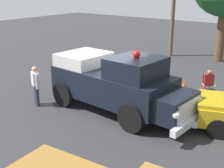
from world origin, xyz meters
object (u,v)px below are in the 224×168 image
at_px(spectator_standing, 36,83).
at_px(traffic_cone, 184,86).
at_px(lawn_chair_near_truck, 208,85).
at_px(vintage_fire_truck, 117,82).
at_px(lawn_chair_by_car, 135,75).
at_px(spectator_seated, 209,83).

bearing_deg(spectator_standing, traffic_cone, -130.03).
relative_size(lawn_chair_near_truck, traffic_cone, 1.61).
bearing_deg(lawn_chair_near_truck, vintage_fire_truck, 57.14).
bearing_deg(traffic_cone, spectator_standing, 49.97).
xyz_separation_m(lawn_chair_near_truck, traffic_cone, (1.09, 0.06, -0.28)).
relative_size(lawn_chair_by_car, spectator_seated, 0.79).
height_order(lawn_chair_by_car, traffic_cone, lawn_chair_by_car).
bearing_deg(lawn_chair_near_truck, lawn_chair_by_car, 10.29).
bearing_deg(spectator_standing, spectator_seated, -137.17).
relative_size(spectator_seated, traffic_cone, 2.03).
relative_size(vintage_fire_truck, lawn_chair_by_car, 5.97).
xyz_separation_m(vintage_fire_truck, spectator_standing, (3.00, 1.50, -0.23)).
bearing_deg(traffic_cone, spectator_seated, 177.29).
distance_m(vintage_fire_truck, spectator_standing, 3.36).
bearing_deg(spectator_standing, vintage_fire_truck, -153.49).
bearing_deg(spectator_seated, lawn_chair_near_truck, -57.87).
xyz_separation_m(lawn_chair_by_car, traffic_cone, (-2.37, -0.57, -0.28)).
bearing_deg(vintage_fire_truck, traffic_cone, -109.48).
height_order(spectator_seated, traffic_cone, spectator_seated).
distance_m(lawn_chair_near_truck, spectator_standing, 7.43).
bearing_deg(lawn_chair_near_truck, spectator_seated, 122.13).
relative_size(lawn_chair_by_car, spectator_standing, 0.61).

